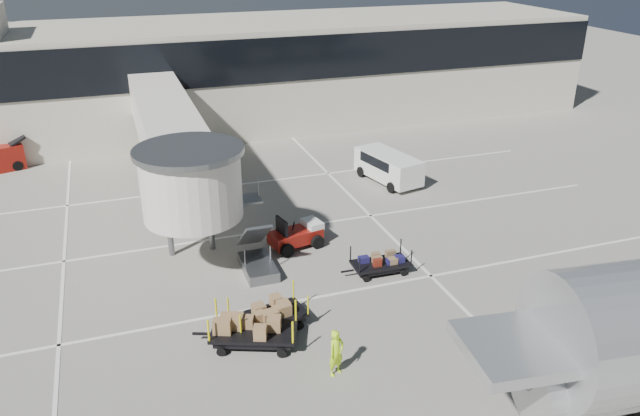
% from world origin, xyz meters
% --- Properties ---
extents(ground, '(140.00, 140.00, 0.00)m').
position_xyz_m(ground, '(0.00, 0.00, 0.00)').
color(ground, gray).
rests_on(ground, ground).
extents(lane_markings, '(40.00, 30.00, 0.02)m').
position_xyz_m(lane_markings, '(-0.67, 9.33, 0.01)').
color(lane_markings, white).
rests_on(lane_markings, ground).
extents(terminal, '(64.00, 12.11, 15.20)m').
position_xyz_m(terminal, '(-0.35, 29.94, 4.11)').
color(terminal, beige).
rests_on(terminal, ground).
extents(jet_bridge, '(5.70, 20.40, 6.03)m').
position_xyz_m(jet_bridge, '(-3.97, 12.26, 4.28)').
color(jet_bridge, silver).
rests_on(jet_bridge, ground).
extents(baggage_tug, '(2.82, 2.13, 1.72)m').
position_xyz_m(baggage_tug, '(1.05, 6.85, 0.62)').
color(baggage_tug, maroon).
rests_on(baggage_tug, ground).
extents(suitcase_cart, '(3.26, 1.39, 1.27)m').
position_xyz_m(suitcase_cart, '(3.83, 3.07, 0.47)').
color(suitcase_cart, black).
rests_on(suitcase_cart, ground).
extents(box_cart_near, '(3.73, 1.91, 1.43)m').
position_xyz_m(box_cart_near, '(-2.10, 0.47, 0.56)').
color(box_cart_near, black).
rests_on(box_cart_near, ground).
extents(box_cart_far, '(4.03, 2.68, 1.56)m').
position_xyz_m(box_cart_far, '(-2.95, -0.34, 0.61)').
color(box_cart_far, black).
rests_on(box_cart_far, ground).
extents(ground_worker, '(0.78, 0.67, 1.82)m').
position_xyz_m(ground_worker, '(-0.53, -3.02, 0.91)').
color(ground_worker, '#B5ED19').
rests_on(ground_worker, ground).
extents(minivan, '(2.93, 5.07, 1.81)m').
position_xyz_m(minivan, '(9.06, 13.57, 1.08)').
color(minivan, white).
rests_on(minivan, ground).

